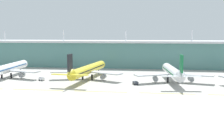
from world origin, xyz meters
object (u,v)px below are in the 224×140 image
object	(u,v)px
airliner_nearest	(7,69)
airliner_far_middle	(173,72)
pushback_tug	(135,83)
airliner_near_middle	(88,70)
baggage_cart	(42,79)

from	to	relation	value
airliner_nearest	airliner_far_middle	bearing A→B (deg)	-1.29
pushback_tug	airliner_near_middle	bearing A→B (deg)	154.15
airliner_nearest	pushback_tug	xyz separation A→B (m)	(87.42, -13.74, -5.36)
baggage_cart	pushback_tug	distance (m)	60.60
airliner_near_middle	pushback_tug	world-z (taller)	airliner_near_middle
airliner_far_middle	airliner_nearest	bearing A→B (deg)	178.71
airliner_far_middle	pushback_tug	size ratio (longest dim) A/B	11.97
airliner_nearest	pushback_tug	distance (m)	88.66
airliner_nearest	airliner_far_middle	distance (m)	109.71
airliner_nearest	airliner_far_middle	xyz separation A→B (m)	(109.68, -2.47, -0.01)
baggage_cart	airliner_far_middle	bearing A→B (deg)	3.63
airliner_near_middle	baggage_cart	world-z (taller)	airliner_near_middle
airliner_nearest	baggage_cart	size ratio (longest dim) A/B	17.52
airliner_nearest	pushback_tug	size ratio (longest dim) A/B	14.20
airliner_nearest	baggage_cart	xyz separation A→B (m)	(27.13, -7.70, -5.19)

